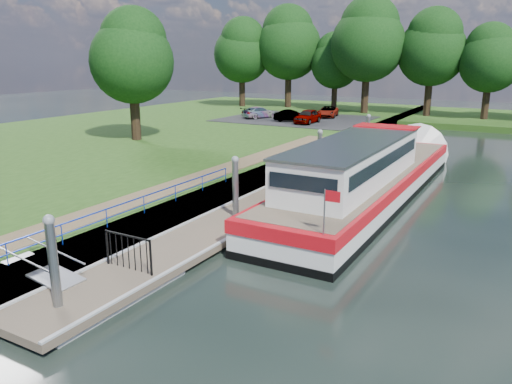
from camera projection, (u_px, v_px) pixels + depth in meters
The scene contains 17 objects.
ground at pixel (75, 311), 13.83m from camera, with size 160.00×160.00×0.00m, color black.
riverbank at pixel (66, 153), 34.89m from camera, with size 32.00×90.00×0.78m, color #224513.
bank_edge at pixel (258, 178), 27.55m from camera, with size 1.10×90.00×0.78m, color #473D2D.
footpath at pixel (147, 196), 22.44m from camera, with size 1.60×40.00×0.05m, color brown.
carpark at pixel (296, 119), 50.79m from camera, with size 14.00×12.00×0.06m, color black.
blue_fence at pixel (85, 221), 17.32m from camera, with size 0.04×18.04×0.72m.
pontoon at pixel (284, 196), 24.71m from camera, with size 2.50×30.00×0.56m.
mooring_piles at pixel (284, 174), 24.42m from camera, with size 0.30×27.30×3.55m.
gangway at pixel (43, 270), 14.97m from camera, with size 2.58×1.00×0.92m.
gate_panel at pixel (128, 247), 15.38m from camera, with size 1.85×0.05×1.15m.
barge at pixel (371, 176), 24.97m from camera, with size 4.36×21.15×4.78m.
horizon_trees at pixel (419, 47), 53.44m from camera, with size 54.38×10.03×12.87m.
bank_tree_a at pixel (132, 55), 36.49m from camera, with size 6.12×6.12×9.72m.
car_a at pixel (308, 116), 46.94m from camera, with size 1.55×3.85×1.31m, color #999999.
car_b at pixel (291, 116), 48.20m from camera, with size 1.18×3.37×1.11m, color #999999.
car_c at pixel (259, 112), 51.20m from camera, with size 1.60×3.94×1.14m, color #999999.
car_d at pixel (328, 112), 51.91m from camera, with size 1.83×3.97×1.10m, color #999999.
Camera 1 is at (10.54, -8.39, 6.79)m, focal length 35.00 mm.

